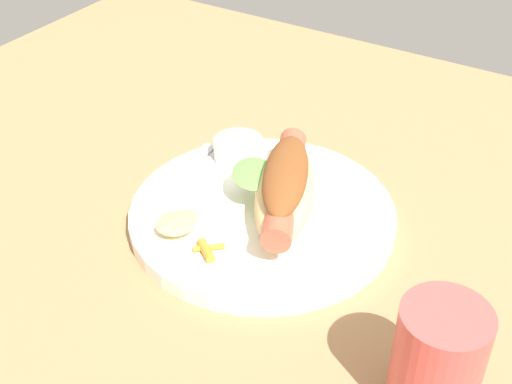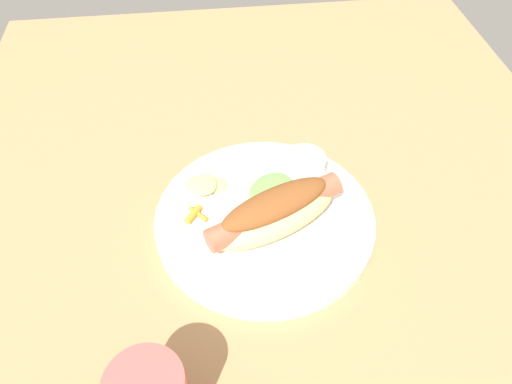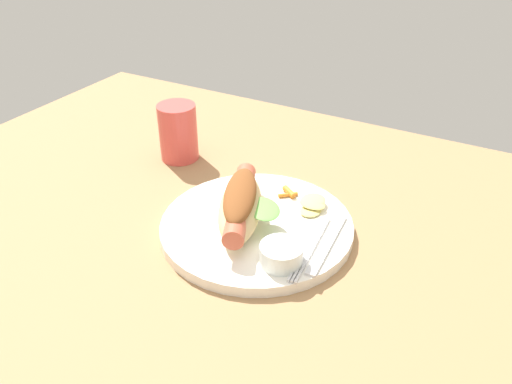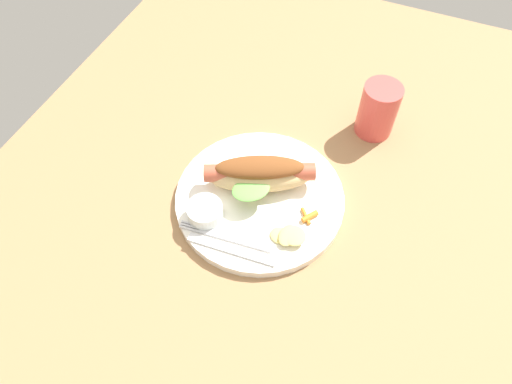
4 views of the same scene
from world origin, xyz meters
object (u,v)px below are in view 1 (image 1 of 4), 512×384
Objects in this scene: sauce_ramekin at (238,150)px; drinking_cup at (437,363)px; chips_pile at (178,222)px; hot_dog at (285,187)px; fork at (199,174)px; carrot_garnish at (207,249)px; knife at (179,176)px; plate at (262,215)px.

sauce_ramekin is 0.55× the size of drinking_cup.
drinking_cup reaches higher than sauce_ramekin.
chips_pile is at bearing -11.92° from drinking_cup.
drinking_cup is at bearing -147.84° from hot_dog.
fork is 4.91× the size of carrot_garnish.
knife is at bearing 58.72° from sauce_ramekin.
fork is 2.20cm from knife.
plate is 1.98× the size of knife.
drinking_cup is at bearing -115.50° from knife.
carrot_garnish is (2.92, 9.52, -2.55)cm from hot_dog.
knife is (1.67, 1.44, -0.02)cm from fork.
sauce_ramekin reaches higher than chips_pile.
plate is 8.96cm from chips_pile.
chips_pile is (7.49, 7.87, -2.27)cm from hot_dog.
carrot_garnish reaches higher than fork.
fork is 1.47× the size of drinking_cup.
hot_dog is at bearing -107.03° from carrot_garnish.
chips_pile is (5.48, 6.93, 1.49)cm from plate.
knife is at bearing -21.21° from drinking_cup.
carrot_garnish is 0.30× the size of drinking_cup.
carrot_garnish reaches higher than plate.
sauce_ramekin is at bearing -29.43° from fork.
drinking_cup is at bearing 168.08° from chips_pile.
drinking_cup is (-31.74, 14.41, 3.21)cm from fork.
chips_pile is 28.93cm from drinking_cup.
hot_dog is 1.18× the size of fork.
drinking_cup is at bearing 150.43° from plate.
drinking_cup is (-23.60, 4.29, 3.01)cm from carrot_garnish.
plate is 9.22cm from fork.
plate is 2.73× the size of drinking_cup.
carrot_garnish is at bearing -146.84° from fork.
carrot_garnish is (-4.58, 1.66, -0.28)cm from chips_pile.
sauce_ramekin reaches higher than plate.
fork is at bearing -24.41° from drinking_cup.
chips_pile is (-1.47, 13.20, -0.64)cm from sauce_ramekin.
sauce_ramekin is at bearing -83.63° from chips_pile.
sauce_ramekin is at bearing 35.14° from hot_dog.
drinking_cup reaches higher than carrot_garnish.
sauce_ramekin reaches higher than fork.
fork is 1.07× the size of knife.
chips_pile is 4.87cm from carrot_garnish.
fork is at bearing 62.82° from hot_dog.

